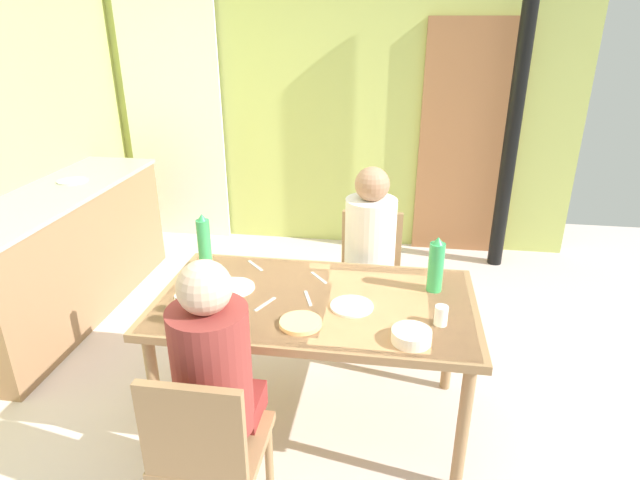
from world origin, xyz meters
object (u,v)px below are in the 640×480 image
(kitchen_counter, at_px, (60,255))
(chair_far_diner, at_px, (370,273))
(water_bottle_green_near, at_px, (204,243))
(person_near_diner, at_px, (213,365))
(chair_near_diner, at_px, (207,449))
(dining_table, at_px, (315,311))
(person_far_diner, at_px, (370,240))
(serving_bowl_center, at_px, (411,336))
(water_bottle_green_far, at_px, (436,266))

(kitchen_counter, xyz_separation_m, chair_far_diner, (2.17, -0.06, 0.05))
(water_bottle_green_near, bearing_deg, person_near_diner, -68.53)
(kitchen_counter, relative_size, chair_near_diner, 2.28)
(dining_table, bearing_deg, kitchen_counter, 156.67)
(kitchen_counter, distance_m, water_bottle_green_near, 1.49)
(water_bottle_green_near, bearing_deg, chair_near_diner, -71.12)
(kitchen_counter, height_order, person_near_diner, person_near_diner)
(chair_near_diner, relative_size, water_bottle_green_near, 2.79)
(person_far_diner, relative_size, serving_bowl_center, 4.53)
(person_far_diner, bearing_deg, water_bottle_green_near, 24.26)
(person_far_diner, height_order, serving_bowl_center, person_far_diner)
(kitchen_counter, relative_size, serving_bowl_center, 11.67)
(kitchen_counter, height_order, water_bottle_green_far, water_bottle_green_far)
(chair_far_diner, bearing_deg, kitchen_counter, -1.47)
(chair_far_diner, bearing_deg, person_near_diner, 70.41)
(chair_far_diner, xyz_separation_m, person_near_diner, (-0.51, -1.44, 0.28))
(water_bottle_green_near, relative_size, water_bottle_green_far, 1.08)
(dining_table, relative_size, person_near_diner, 2.01)
(person_near_diner, bearing_deg, water_bottle_green_far, 43.93)
(person_far_diner, bearing_deg, serving_bowl_center, 103.96)
(water_bottle_green_near, bearing_deg, chair_far_diner, 31.29)
(person_near_diner, bearing_deg, water_bottle_green_near, 111.47)
(person_near_diner, relative_size, water_bottle_green_far, 2.67)
(water_bottle_green_near, bearing_deg, dining_table, -21.81)
(person_near_diner, height_order, water_bottle_green_far, person_near_diner)
(chair_far_diner, height_order, water_bottle_green_far, water_bottle_green_far)
(chair_near_diner, relative_size, water_bottle_green_far, 3.01)
(water_bottle_green_far, bearing_deg, chair_far_diner, 120.20)
(dining_table, bearing_deg, water_bottle_green_near, 158.19)
(chair_near_diner, relative_size, chair_far_diner, 1.00)
(dining_table, bearing_deg, person_far_diner, 71.13)
(chair_near_diner, xyz_separation_m, person_near_diner, (-0.00, 0.14, 0.28))
(kitchen_counter, distance_m, person_far_diner, 2.21)
(chair_near_diner, bearing_deg, chair_far_diner, 72.00)
(water_bottle_green_near, bearing_deg, serving_bowl_center, -26.81)
(chair_near_diner, height_order, water_bottle_green_far, water_bottle_green_far)
(water_bottle_green_near, distance_m, serving_bowl_center, 1.24)
(dining_table, xyz_separation_m, person_near_diner, (-0.29, -0.65, 0.12))
(dining_table, xyz_separation_m, serving_bowl_center, (0.46, -0.30, 0.10))
(chair_near_diner, bearing_deg, dining_table, 69.83)
(dining_table, relative_size, person_far_diner, 2.01)
(chair_far_diner, distance_m, water_bottle_green_far, 0.79)
(chair_far_diner, height_order, water_bottle_green_near, water_bottle_green_near)
(kitchen_counter, distance_m, person_near_diner, 2.26)
(chair_far_diner, height_order, person_near_diner, person_near_diner)
(chair_near_diner, xyz_separation_m, water_bottle_green_near, (-0.36, 1.04, 0.38))
(person_far_diner, distance_m, water_bottle_green_near, 0.96)
(kitchen_counter, bearing_deg, serving_bowl_center, -25.34)
(dining_table, distance_m, chair_near_diner, 0.85)
(chair_far_diner, distance_m, water_bottle_green_near, 1.08)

